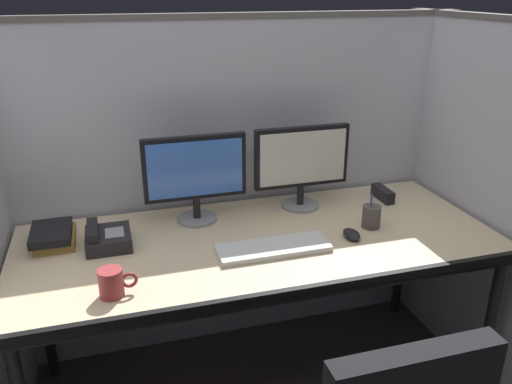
{
  "coord_description": "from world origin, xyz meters",
  "views": [
    {
      "loc": [
        -0.54,
        -1.47,
        1.68
      ],
      "look_at": [
        0.0,
        0.35,
        0.92
      ],
      "focal_mm": 36.39,
      "sensor_mm": 36.0,
      "label": 1
    }
  ],
  "objects_px": {
    "desk": "(260,251)",
    "computer_mouse": "(352,234)",
    "desk_phone": "(107,238)",
    "book_stack": "(53,236)",
    "pen_cup": "(371,216)",
    "monitor_left": "(195,173)",
    "keyboard_main": "(273,248)",
    "coffee_mug": "(112,283)",
    "red_stapler": "(383,194)",
    "monitor_right": "(302,162)"
  },
  "relations": [
    {
      "from": "keyboard_main",
      "to": "desk_phone",
      "type": "distance_m",
      "value": 0.64
    },
    {
      "from": "computer_mouse",
      "to": "desk_phone",
      "type": "bearing_deg",
      "value": 167.51
    },
    {
      "from": "monitor_right",
      "to": "coffee_mug",
      "type": "bearing_deg",
      "value": -149.04
    },
    {
      "from": "desk",
      "to": "coffee_mug",
      "type": "bearing_deg",
      "value": -157.09
    },
    {
      "from": "keyboard_main",
      "to": "pen_cup",
      "type": "xyz_separation_m",
      "value": [
        0.45,
        0.08,
        0.04
      ]
    },
    {
      "from": "book_stack",
      "to": "desk_phone",
      "type": "bearing_deg",
      "value": -21.37
    },
    {
      "from": "coffee_mug",
      "to": "monitor_right",
      "type": "bearing_deg",
      "value": 30.96
    },
    {
      "from": "pen_cup",
      "to": "desk_phone",
      "type": "height_order",
      "value": "pen_cup"
    },
    {
      "from": "desk_phone",
      "to": "book_stack",
      "type": "relative_size",
      "value": 0.85
    },
    {
      "from": "red_stapler",
      "to": "monitor_right",
      "type": "bearing_deg",
      "value": 176.22
    },
    {
      "from": "desk",
      "to": "pen_cup",
      "type": "distance_m",
      "value": 0.49
    },
    {
      "from": "keyboard_main",
      "to": "coffee_mug",
      "type": "relative_size",
      "value": 3.41
    },
    {
      "from": "desk",
      "to": "pen_cup",
      "type": "bearing_deg",
      "value": -2.34
    },
    {
      "from": "desk_phone",
      "to": "book_stack",
      "type": "height_order",
      "value": "desk_phone"
    },
    {
      "from": "red_stapler",
      "to": "desk_phone",
      "type": "bearing_deg",
      "value": -174.59
    },
    {
      "from": "keyboard_main",
      "to": "red_stapler",
      "type": "bearing_deg",
      "value": 27.41
    },
    {
      "from": "monitor_left",
      "to": "computer_mouse",
      "type": "relative_size",
      "value": 4.48
    },
    {
      "from": "pen_cup",
      "to": "coffee_mug",
      "type": "height_order",
      "value": "pen_cup"
    },
    {
      "from": "pen_cup",
      "to": "desk",
      "type": "bearing_deg",
      "value": 177.66
    },
    {
      "from": "monitor_left",
      "to": "keyboard_main",
      "type": "xyz_separation_m",
      "value": [
        0.23,
        -0.35,
        -0.2
      ]
    },
    {
      "from": "computer_mouse",
      "to": "coffee_mug",
      "type": "relative_size",
      "value": 0.76
    },
    {
      "from": "desk",
      "to": "desk_phone",
      "type": "xyz_separation_m",
      "value": [
        -0.58,
        0.12,
        0.08
      ]
    },
    {
      "from": "desk",
      "to": "red_stapler",
      "type": "xyz_separation_m",
      "value": [
        0.67,
        0.24,
        0.08
      ]
    },
    {
      "from": "desk",
      "to": "book_stack",
      "type": "height_order",
      "value": "book_stack"
    },
    {
      "from": "red_stapler",
      "to": "book_stack",
      "type": "bearing_deg",
      "value": -178.38
    },
    {
      "from": "desk",
      "to": "computer_mouse",
      "type": "xyz_separation_m",
      "value": [
        0.35,
        -0.09,
        0.07
      ]
    },
    {
      "from": "desk_phone",
      "to": "keyboard_main",
      "type": "bearing_deg",
      "value": -20.0
    },
    {
      "from": "monitor_left",
      "to": "desk",
      "type": "bearing_deg",
      "value": -50.47
    },
    {
      "from": "monitor_right",
      "to": "computer_mouse",
      "type": "xyz_separation_m",
      "value": [
        0.08,
        -0.35,
        -0.2
      ]
    },
    {
      "from": "desk_phone",
      "to": "coffee_mug",
      "type": "xyz_separation_m",
      "value": [
        0.01,
        -0.36,
        0.01
      ]
    },
    {
      "from": "desk",
      "to": "monitor_left",
      "type": "xyz_separation_m",
      "value": [
        -0.21,
        0.25,
        0.27
      ]
    },
    {
      "from": "monitor_left",
      "to": "coffee_mug",
      "type": "distance_m",
      "value": 0.64
    },
    {
      "from": "monitor_right",
      "to": "book_stack",
      "type": "distance_m",
      "value": 1.07
    },
    {
      "from": "monitor_left",
      "to": "book_stack",
      "type": "bearing_deg",
      "value": -174.52
    },
    {
      "from": "coffee_mug",
      "to": "book_stack",
      "type": "bearing_deg",
      "value": 115.29
    },
    {
      "from": "pen_cup",
      "to": "desk_phone",
      "type": "distance_m",
      "value": 1.07
    },
    {
      "from": "pen_cup",
      "to": "keyboard_main",
      "type": "bearing_deg",
      "value": -169.74
    },
    {
      "from": "red_stapler",
      "to": "pen_cup",
      "type": "bearing_deg",
      "value": -127.81
    },
    {
      "from": "desk",
      "to": "book_stack",
      "type": "relative_size",
      "value": 8.53
    },
    {
      "from": "keyboard_main",
      "to": "computer_mouse",
      "type": "bearing_deg",
      "value": 2.12
    },
    {
      "from": "keyboard_main",
      "to": "coffee_mug",
      "type": "distance_m",
      "value": 0.61
    },
    {
      "from": "red_stapler",
      "to": "book_stack",
      "type": "distance_m",
      "value": 1.46
    },
    {
      "from": "desk",
      "to": "monitor_left",
      "type": "height_order",
      "value": "monitor_left"
    },
    {
      "from": "pen_cup",
      "to": "red_stapler",
      "type": "height_order",
      "value": "pen_cup"
    },
    {
      "from": "monitor_right",
      "to": "coffee_mug",
      "type": "xyz_separation_m",
      "value": [
        -0.85,
        -0.51,
        -0.17
      ]
    },
    {
      "from": "computer_mouse",
      "to": "book_stack",
      "type": "height_order",
      "value": "book_stack"
    },
    {
      "from": "pen_cup",
      "to": "computer_mouse",
      "type": "bearing_deg",
      "value": -150.11
    },
    {
      "from": "coffee_mug",
      "to": "desk",
      "type": "bearing_deg",
      "value": 22.91
    },
    {
      "from": "pen_cup",
      "to": "book_stack",
      "type": "bearing_deg",
      "value": 170.28
    },
    {
      "from": "desk",
      "to": "monitor_right",
      "type": "xyz_separation_m",
      "value": [
        0.27,
        0.26,
        0.27
      ]
    }
  ]
}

